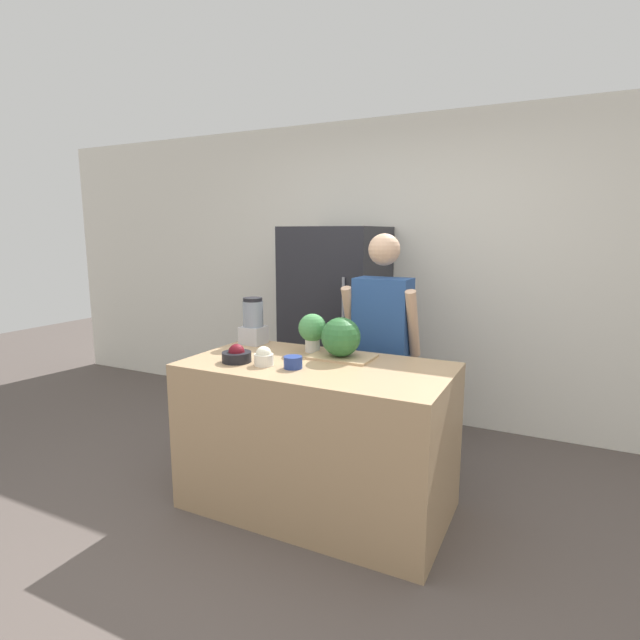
{
  "coord_description": "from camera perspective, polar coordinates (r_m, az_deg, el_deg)",
  "views": [
    {
      "loc": [
        1.26,
        -2.09,
        1.64
      ],
      "look_at": [
        0.0,
        0.45,
        1.14
      ],
      "focal_mm": 28.0,
      "sensor_mm": 36.0,
      "label": 1
    }
  ],
  "objects": [
    {
      "name": "wall_back",
      "position": [
        4.42,
        9.87,
        5.46
      ],
      "size": [
        8.0,
        0.06,
        2.6
      ],
      "color": "white",
      "rests_on": "ground_plane"
    },
    {
      "name": "cutting_board",
      "position": [
        3.02,
        2.55,
        -4.21
      ],
      "size": [
        0.38,
        0.26,
        0.01
      ],
      "color": "tan",
      "rests_on": "counter_island"
    },
    {
      "name": "bowl_small_blue",
      "position": [
        2.79,
        -3.1,
        -4.85
      ],
      "size": [
        0.1,
        0.1,
        0.07
      ],
      "color": "navy",
      "rests_on": "counter_island"
    },
    {
      "name": "bowl_cherries",
      "position": [
        2.96,
        -9.51,
        -4.0
      ],
      "size": [
        0.17,
        0.17,
        0.11
      ],
      "color": "black",
      "rests_on": "counter_island"
    },
    {
      "name": "counter_island",
      "position": [
        3.03,
        -0.35,
        -13.15
      ],
      "size": [
        1.53,
        0.81,
        0.89
      ],
      "color": "tan",
      "rests_on": "ground_plane"
    },
    {
      "name": "watermelon",
      "position": [
        2.98,
        2.41,
        -1.95
      ],
      "size": [
        0.24,
        0.24,
        0.24
      ],
      "color": "#2D6B33",
      "rests_on": "cutting_board"
    },
    {
      "name": "refrigerator",
      "position": [
        4.27,
        1.88,
        -0.76
      ],
      "size": [
        0.76,
        0.75,
        1.68
      ],
      "color": "#232328",
      "rests_on": "ground_plane"
    },
    {
      "name": "blender",
      "position": [
        3.4,
        -7.65,
        -0.23
      ],
      "size": [
        0.15,
        0.15,
        0.32
      ],
      "color": "#B7B7BC",
      "rests_on": "counter_island"
    },
    {
      "name": "potted_plant",
      "position": [
        3.14,
        -0.87,
        -1.12
      ],
      "size": [
        0.18,
        0.18,
        0.24
      ],
      "color": "beige",
      "rests_on": "counter_island"
    },
    {
      "name": "person",
      "position": [
        3.44,
        7.09,
        -3.46
      ],
      "size": [
        0.51,
        0.26,
        1.63
      ],
      "color": "#4C608C",
      "rests_on": "ground_plane"
    },
    {
      "name": "ground_plane",
      "position": [
        2.94,
        -4.24,
        -23.95
      ],
      "size": [
        14.0,
        14.0,
        0.0
      ],
      "primitive_type": "plane",
      "color": "#564C47"
    },
    {
      "name": "bowl_cream",
      "position": [
        2.86,
        -6.45,
        -4.22
      ],
      "size": [
        0.11,
        0.11,
        0.11
      ],
      "color": "white",
      "rests_on": "counter_island"
    }
  ]
}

